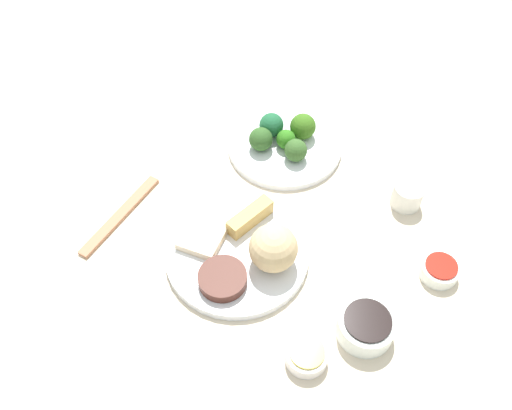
{
  "coord_description": "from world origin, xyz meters",
  "views": [
    {
      "loc": [
        -0.24,
        0.47,
        0.81
      ],
      "look_at": [
        0.02,
        -0.06,
        0.06
      ],
      "focal_mm": 37.35,
      "sensor_mm": 36.0,
      "label": 1
    }
  ],
  "objects_px": {
    "soy_sauce_bowl": "(366,327)",
    "sauce_ramekin_hot_mustard": "(306,356)",
    "main_plate": "(237,253)",
    "chopsticks_pair": "(120,215)",
    "broccoli_plate": "(285,145)",
    "teacup": "(407,195)",
    "sauce_ramekin_sweet_and_sour": "(439,270)"
  },
  "relations": [
    {
      "from": "soy_sauce_bowl",
      "to": "teacup",
      "type": "bearing_deg",
      "value": -86.78
    },
    {
      "from": "broccoli_plate",
      "to": "soy_sauce_bowl",
      "type": "distance_m",
      "value": 0.42
    },
    {
      "from": "soy_sauce_bowl",
      "to": "broccoli_plate",
      "type": "bearing_deg",
      "value": -48.49
    },
    {
      "from": "main_plate",
      "to": "broccoli_plate",
      "type": "distance_m",
      "value": 0.28
    },
    {
      "from": "main_plate",
      "to": "chopsticks_pair",
      "type": "height_order",
      "value": "main_plate"
    },
    {
      "from": "soy_sauce_bowl",
      "to": "sauce_ramekin_hot_mustard",
      "type": "bearing_deg",
      "value": 51.27
    },
    {
      "from": "sauce_ramekin_hot_mustard",
      "to": "chopsticks_pair",
      "type": "relative_size",
      "value": 0.32
    },
    {
      "from": "broccoli_plate",
      "to": "sauce_ramekin_sweet_and_sour",
      "type": "distance_m",
      "value": 0.39
    },
    {
      "from": "broccoli_plate",
      "to": "chopsticks_pair",
      "type": "bearing_deg",
      "value": 55.83
    },
    {
      "from": "teacup",
      "to": "chopsticks_pair",
      "type": "bearing_deg",
      "value": 29.46
    },
    {
      "from": "soy_sauce_bowl",
      "to": "chopsticks_pair",
      "type": "relative_size",
      "value": 0.44
    },
    {
      "from": "teacup",
      "to": "broccoli_plate",
      "type": "bearing_deg",
      "value": -7.13
    },
    {
      "from": "main_plate",
      "to": "teacup",
      "type": "xyz_separation_m",
      "value": [
        -0.23,
        -0.24,
        0.02
      ]
    },
    {
      "from": "broccoli_plate",
      "to": "sauce_ramekin_sweet_and_sour",
      "type": "height_order",
      "value": "sauce_ramekin_sweet_and_sour"
    },
    {
      "from": "main_plate",
      "to": "sauce_ramekin_hot_mustard",
      "type": "bearing_deg",
      "value": 146.27
    },
    {
      "from": "main_plate",
      "to": "soy_sauce_bowl",
      "type": "height_order",
      "value": "soy_sauce_bowl"
    },
    {
      "from": "sauce_ramekin_sweet_and_sour",
      "to": "teacup",
      "type": "relative_size",
      "value": 1.15
    },
    {
      "from": "main_plate",
      "to": "sauce_ramekin_hot_mustard",
      "type": "xyz_separation_m",
      "value": [
        -0.18,
        0.12,
        0.0
      ]
    },
    {
      "from": "soy_sauce_bowl",
      "to": "chopsticks_pair",
      "type": "distance_m",
      "value": 0.48
    },
    {
      "from": "broccoli_plate",
      "to": "sauce_ramekin_hot_mustard",
      "type": "distance_m",
      "value": 0.45
    },
    {
      "from": "soy_sauce_bowl",
      "to": "sauce_ramekin_sweet_and_sour",
      "type": "bearing_deg",
      "value": -116.62
    },
    {
      "from": "sauce_ramekin_sweet_and_sour",
      "to": "chopsticks_pair",
      "type": "distance_m",
      "value": 0.58
    },
    {
      "from": "soy_sauce_bowl",
      "to": "sauce_ramekin_sweet_and_sour",
      "type": "distance_m",
      "value": 0.18
    },
    {
      "from": "sauce_ramekin_hot_mustard",
      "to": "chopsticks_pair",
      "type": "bearing_deg",
      "value": -13.85
    },
    {
      "from": "main_plate",
      "to": "chopsticks_pair",
      "type": "relative_size",
      "value": 1.21
    },
    {
      "from": "broccoli_plate",
      "to": "chopsticks_pair",
      "type": "distance_m",
      "value": 0.36
    },
    {
      "from": "broccoli_plate",
      "to": "sauce_ramekin_sweet_and_sour",
      "type": "bearing_deg",
      "value": 156.03
    },
    {
      "from": "sauce_ramekin_sweet_and_sour",
      "to": "teacup",
      "type": "height_order",
      "value": "teacup"
    },
    {
      "from": "soy_sauce_bowl",
      "to": "sauce_ramekin_hot_mustard",
      "type": "distance_m",
      "value": 0.1
    },
    {
      "from": "sauce_ramekin_hot_mustard",
      "to": "teacup",
      "type": "bearing_deg",
      "value": -97.71
    },
    {
      "from": "broccoli_plate",
      "to": "chopsticks_pair",
      "type": "relative_size",
      "value": 1.12
    },
    {
      "from": "main_plate",
      "to": "broccoli_plate",
      "type": "relative_size",
      "value": 1.08
    }
  ]
}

